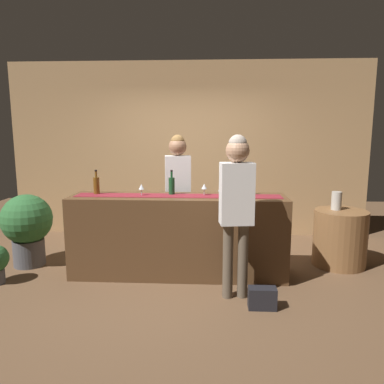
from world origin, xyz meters
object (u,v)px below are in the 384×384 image
(wine_bottle_clear, at_px, (245,186))
(wine_bottle_green, at_px, (172,185))
(round_side_table, at_px, (340,238))
(vase_on_side_table, at_px, (336,201))
(handbag, at_px, (262,298))
(potted_plant_tall, at_px, (27,225))
(wine_glass_mid_counter, at_px, (221,189))
(bartender, at_px, (178,183))
(wine_glass_far_end, at_px, (204,187))
(wine_bottle_amber, at_px, (96,185))
(customer_sipping, at_px, (237,199))
(wine_glass_near_customer, at_px, (141,187))

(wine_bottle_clear, bearing_deg, wine_bottle_green, 179.87)
(round_side_table, bearing_deg, wine_bottle_clear, -164.87)
(vase_on_side_table, relative_size, handbag, 0.86)
(wine_bottle_clear, relative_size, potted_plant_tall, 0.32)
(wine_glass_mid_counter, xyz_separation_m, potted_plant_tall, (-2.52, 0.31, -0.55))
(round_side_table, height_order, potted_plant_tall, potted_plant_tall)
(bartender, bearing_deg, wine_glass_mid_counter, 121.56)
(wine_bottle_clear, bearing_deg, potted_plant_tall, 177.46)
(wine_glass_far_end, xyz_separation_m, bartender, (-0.37, 0.52, -0.03))
(vase_on_side_table, bearing_deg, wine_glass_mid_counter, -159.15)
(vase_on_side_table, bearing_deg, round_side_table, -43.79)
(wine_bottle_amber, bearing_deg, customer_sipping, -21.91)
(wine_bottle_amber, xyz_separation_m, wine_glass_near_customer, (0.58, -0.09, -0.01))
(handbag, bearing_deg, wine_bottle_amber, 154.44)
(bartender, bearing_deg, potted_plant_tall, 1.91)
(wine_glass_near_customer, distance_m, bartender, 0.71)
(wine_bottle_amber, relative_size, customer_sipping, 0.18)
(wine_bottle_amber, bearing_deg, wine_bottle_green, 0.87)
(bartender, bearing_deg, wine_bottle_clear, 141.81)
(wine_glass_mid_counter, distance_m, vase_on_side_table, 1.66)
(wine_glass_mid_counter, xyz_separation_m, bartender, (-0.57, 0.67, -0.03))
(wine_bottle_amber, height_order, wine_glass_mid_counter, wine_bottle_amber)
(handbag, bearing_deg, wine_glass_near_customer, 148.33)
(customer_sipping, relative_size, round_side_table, 2.34)
(bartender, height_order, potted_plant_tall, bartender)
(wine_glass_mid_counter, height_order, vase_on_side_table, wine_glass_mid_counter)
(wine_bottle_amber, bearing_deg, potted_plant_tall, 172.13)
(bartender, distance_m, handbag, 1.98)
(wine_glass_far_end, height_order, handbag, wine_glass_far_end)
(wine_bottle_clear, height_order, wine_bottle_amber, same)
(vase_on_side_table, distance_m, handbag, 1.91)
(round_side_table, bearing_deg, wine_glass_near_customer, -170.01)
(wine_glass_far_end, distance_m, round_side_table, 1.97)
(bartender, distance_m, vase_on_side_table, 2.11)
(round_side_table, xyz_separation_m, handbag, (-1.18, -1.29, -0.26))
(round_side_table, relative_size, vase_on_side_table, 3.08)
(wine_glass_near_customer, relative_size, handbag, 0.51)
(bartender, bearing_deg, wine_glass_near_customer, 48.12)
(wine_bottle_clear, height_order, vase_on_side_table, wine_bottle_clear)
(wine_bottle_amber, bearing_deg, vase_on_side_table, 7.72)
(round_side_table, bearing_deg, potted_plant_tall, -176.89)
(customer_sipping, distance_m, potted_plant_tall, 2.84)
(wine_bottle_clear, relative_size, wine_bottle_green, 1.00)
(bartender, xyz_separation_m, vase_on_side_table, (2.10, -0.09, -0.21))
(wine_glass_far_end, distance_m, vase_on_side_table, 1.80)
(wine_bottle_clear, bearing_deg, wine_glass_far_end, -176.72)
(wine_bottle_amber, bearing_deg, round_side_table, 6.60)
(wine_glass_mid_counter, xyz_separation_m, round_side_table, (1.59, 0.53, -0.73))
(round_side_table, height_order, vase_on_side_table, vase_on_side_table)
(wine_bottle_clear, bearing_deg, customer_sipping, -102.37)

